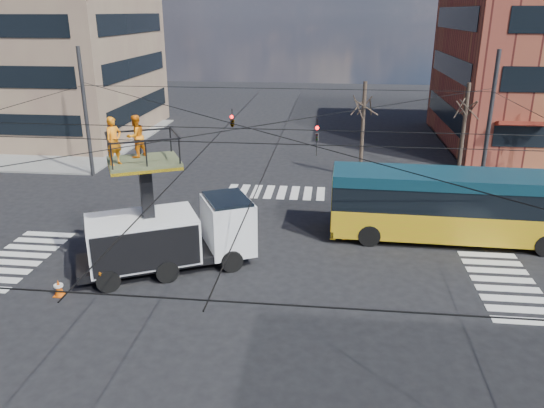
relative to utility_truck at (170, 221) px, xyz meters
The scene contains 11 objects.
ground 3.80m from the utility_truck, ahead, with size 120.00×120.00×0.00m, color black.
sidewalk_nw 27.62m from the utility_truck, 130.28° to the left, with size 18.00×18.00×0.12m, color slate.
crosswalks 3.80m from the utility_truck, ahead, with size 22.40×22.40×0.02m, color silver, non-canonical shape.
overhead_network 3.85m from the utility_truck, ahead, with size 24.24×24.24×8.00m.
tree_a 16.01m from the utility_truck, 58.78° to the left, with size 2.00×2.00×6.00m.
tree_b 19.77m from the utility_truck, 43.61° to the left, with size 2.00×2.00×6.00m.
utility_truck is the anchor object (origin of this frame).
city_bus 12.88m from the utility_truck, 18.70° to the left, with size 11.62×2.93×3.20m.
traffic_cone 4.78m from the utility_truck, 142.02° to the right, with size 0.36×0.36×0.64m, color #D04D08.
worker_ground 3.22m from the utility_truck, 136.37° to the right, with size 0.94×0.39×1.61m, color orange.
flagger 8.05m from the utility_truck, 27.83° to the left, with size 1.04×0.60×1.61m, color orange.
Camera 1 is at (3.09, -19.07, 9.93)m, focal length 35.00 mm.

